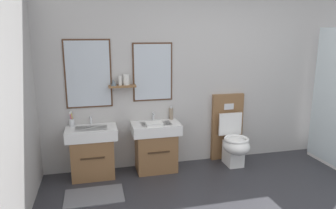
% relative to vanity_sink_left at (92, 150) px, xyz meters
% --- Properties ---
extents(wall_back, '(5.19, 0.27, 2.79)m').
position_rel_vanity_sink_left_xyz_m(wall_back, '(1.79, 0.23, 1.03)').
color(wall_back, '#B7B5B2').
rests_on(wall_back, ground).
extents(bath_mat, '(0.68, 0.44, 0.01)m').
position_rel_vanity_sink_left_xyz_m(bath_mat, '(0.00, -0.56, -0.35)').
color(bath_mat, slate).
rests_on(bath_mat, ground).
extents(vanity_sink_left, '(0.65, 0.43, 0.68)m').
position_rel_vanity_sink_left_xyz_m(vanity_sink_left, '(0.00, 0.00, 0.00)').
color(vanity_sink_left, brown).
rests_on(vanity_sink_left, ground).
extents(tap_on_left_sink, '(0.03, 0.13, 0.11)m').
position_rel_vanity_sink_left_xyz_m(tap_on_left_sink, '(0.00, 0.15, 0.39)').
color(tap_on_left_sink, silver).
rests_on(tap_on_left_sink, vanity_sink_left).
extents(vanity_sink_right, '(0.65, 0.43, 0.68)m').
position_rel_vanity_sink_left_xyz_m(vanity_sink_right, '(0.85, 0.00, 0.00)').
color(vanity_sink_right, brown).
rests_on(vanity_sink_right, ground).
extents(tap_on_right_sink, '(0.03, 0.13, 0.11)m').
position_rel_vanity_sink_left_xyz_m(tap_on_right_sink, '(0.85, 0.15, 0.39)').
color(tap_on_right_sink, silver).
rests_on(tap_on_right_sink, vanity_sink_right).
extents(toilet, '(0.48, 0.62, 1.00)m').
position_rel_vanity_sink_left_xyz_m(toilet, '(1.98, -0.03, 0.02)').
color(toilet, brown).
rests_on(toilet, ground).
extents(toothbrush_cup, '(0.07, 0.07, 0.21)m').
position_rel_vanity_sink_left_xyz_m(toothbrush_cup, '(-0.25, 0.13, 0.37)').
color(toothbrush_cup, silver).
rests_on(toothbrush_cup, vanity_sink_left).
extents(soap_dispenser, '(0.06, 0.06, 0.20)m').
position_rel_vanity_sink_left_xyz_m(soap_dispenser, '(1.11, 0.14, 0.40)').
color(soap_dispenser, gray).
rests_on(soap_dispenser, vanity_sink_right).
extents(folded_hand_towel, '(0.22, 0.16, 0.04)m').
position_rel_vanity_sink_left_xyz_m(folded_hand_towel, '(0.81, -0.11, 0.34)').
color(folded_hand_towel, white).
rests_on(folded_hand_towel, vanity_sink_right).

